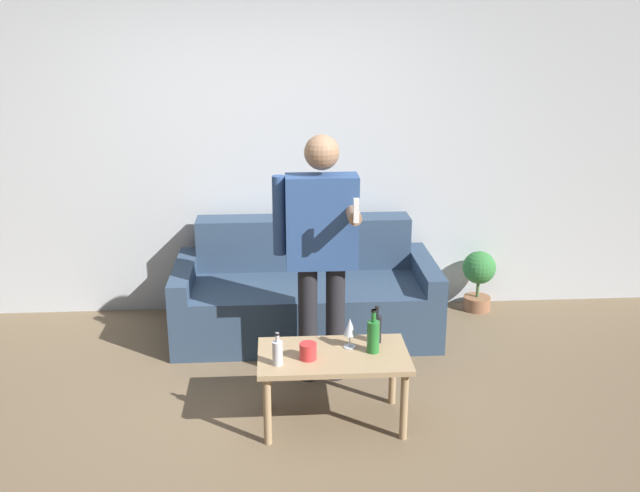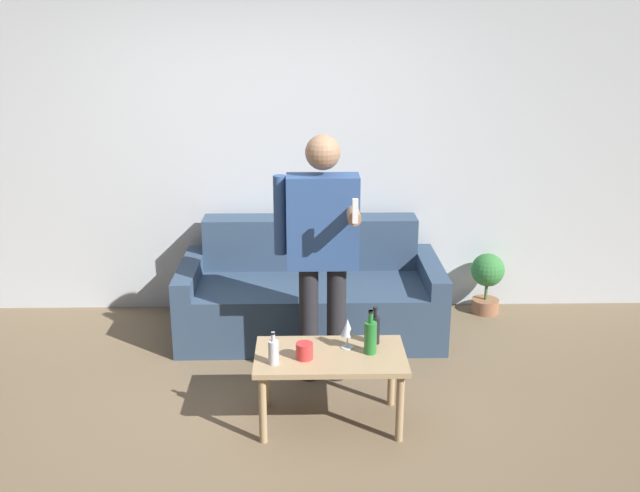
% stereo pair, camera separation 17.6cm
% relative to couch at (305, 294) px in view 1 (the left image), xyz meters
% --- Properties ---
extents(ground_plane, '(16.00, 16.00, 0.00)m').
position_rel_couch_xyz_m(ground_plane, '(-0.32, -1.51, -0.29)').
color(ground_plane, '#756047').
extents(wall_back, '(8.00, 0.06, 2.70)m').
position_rel_couch_xyz_m(wall_back, '(-0.32, 0.50, 1.06)').
color(wall_back, silver).
rests_on(wall_back, ground_plane).
extents(couch, '(1.90, 0.89, 0.81)m').
position_rel_couch_xyz_m(couch, '(0.00, 0.00, 0.00)').
color(couch, '#334760').
rests_on(couch, ground_plane).
extents(coffee_table, '(0.85, 0.49, 0.44)m').
position_rel_couch_xyz_m(coffee_table, '(0.10, -1.31, 0.09)').
color(coffee_table, tan).
rests_on(coffee_table, ground_plane).
extents(bottle_orange, '(0.06, 0.06, 0.19)m').
position_rel_couch_xyz_m(bottle_orange, '(-0.22, -1.42, 0.22)').
color(bottle_orange, silver).
rests_on(bottle_orange, coffee_table).
extents(bottle_green, '(0.06, 0.06, 0.23)m').
position_rel_couch_xyz_m(bottle_green, '(0.36, -1.17, 0.24)').
color(bottle_green, black).
rests_on(bottle_green, coffee_table).
extents(bottle_dark, '(0.07, 0.07, 0.26)m').
position_rel_couch_xyz_m(bottle_dark, '(0.32, -1.30, 0.25)').
color(bottle_dark, '#23752D').
rests_on(bottle_dark, coffee_table).
extents(wine_glass_near, '(0.07, 0.07, 0.18)m').
position_rel_couch_xyz_m(wine_glass_near, '(0.20, -1.23, 0.27)').
color(wine_glass_near, silver).
rests_on(wine_glass_near, coffee_table).
extents(cup_on_table, '(0.10, 0.10, 0.09)m').
position_rel_couch_xyz_m(cup_on_table, '(-0.05, -1.36, 0.20)').
color(cup_on_table, red).
rests_on(cup_on_table, coffee_table).
extents(person_standing_front, '(0.52, 0.42, 1.59)m').
position_rel_couch_xyz_m(person_standing_front, '(0.06, -0.76, 0.64)').
color(person_standing_front, '#232328').
rests_on(person_standing_front, ground_plane).
extents(potted_plant, '(0.26, 0.26, 0.49)m').
position_rel_couch_xyz_m(potted_plant, '(1.40, 0.30, 0.00)').
color(potted_plant, '#936042').
rests_on(potted_plant, ground_plane).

